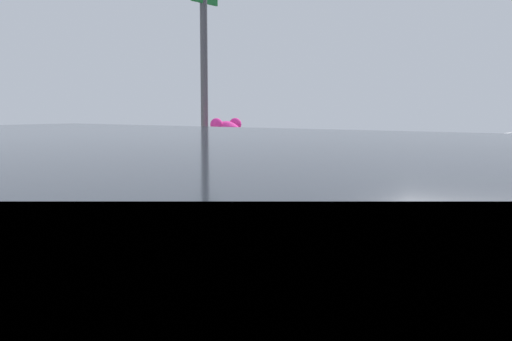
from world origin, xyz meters
TOP-DOWN VIEW (x-y plane):
  - ground_plane at (0.00, 0.00)m, footprint 60.00×60.00m
  - sidewalk at (0.00, 5.20)m, footprint 28.00×4.40m
  - sign_pole at (1.00, 4.40)m, footprint 0.56×0.11m
  - plush_pink_large at (0.84, 3.82)m, footprint 0.89×0.83m
  - plush_yellow at (0.35, 4.44)m, footprint 0.35×0.35m
  - plush_teal at (1.95, 4.37)m, footprint 0.41×0.38m
  - plush_brown at (1.25, 5.23)m, footprint 0.35×0.40m
  - plush_tan at (0.00, 4.02)m, footprint 0.45×0.40m
  - plush_lime at (0.21, 4.92)m, footprint 0.39×0.39m

SIDE VIEW (x-z plane):
  - ground_plane at x=0.00m, z-range 0.00..0.00m
  - sidewalk at x=0.00m, z-range 0.00..0.15m
  - plush_yellow at x=0.35m, z-range 0.10..0.59m
  - plush_brown at x=1.25m, z-range 0.10..0.61m
  - plush_teal at x=1.95m, z-range 0.10..0.64m
  - plush_lime at x=0.21m, z-range 0.10..0.64m
  - plush_tan at x=0.00m, z-range 0.09..0.67m
  - plush_pink_large at x=0.84m, z-range 0.03..1.21m
  - sign_pole at x=1.00m, z-range 0.25..3.45m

